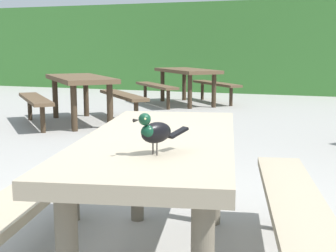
{
  "coord_description": "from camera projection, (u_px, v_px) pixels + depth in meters",
  "views": [
    {
      "loc": [
        1.11,
        -2.33,
        1.19
      ],
      "look_at": [
        0.42,
        -0.36,
        0.84
      ],
      "focal_mm": 49.96,
      "sensor_mm": 36.0,
      "label": 1
    }
  ],
  "objects": [
    {
      "name": "bird_grackle",
      "position": [
        154.0,
        131.0,
        1.97
      ],
      "size": [
        0.17,
        0.26,
        0.18
      ],
      "color": "black",
      "rests_on": "picnic_table_foreground"
    },
    {
      "name": "picnic_table_mid_left",
      "position": [
        80.0,
        88.0,
        7.36
      ],
      "size": [
        2.4,
        2.4,
        0.74
      ],
      "color": "brown",
      "rests_on": "ground"
    },
    {
      "name": "picnic_table_far_centre",
      "position": [
        187.0,
        78.0,
        9.82
      ],
      "size": [
        2.39,
        2.4,
        0.74
      ],
      "color": "brown",
      "rests_on": "ground"
    },
    {
      "name": "hedge_wall",
      "position": [
        290.0,
        48.0,
        12.36
      ],
      "size": [
        28.0,
        1.71,
        2.36
      ],
      "primitive_type": "cube",
      "color": "#428438",
      "rests_on": "ground"
    },
    {
      "name": "picnic_table_foreground",
      "position": [
        160.0,
        170.0,
        2.46
      ],
      "size": [
        2.0,
        2.02,
        0.74
      ],
      "color": "gray",
      "rests_on": "ground"
    }
  ]
}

